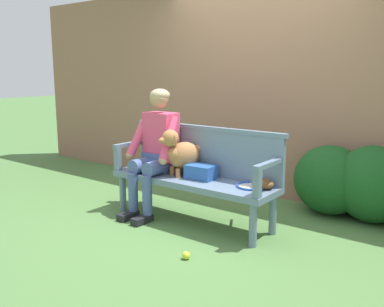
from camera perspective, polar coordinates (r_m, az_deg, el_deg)
The scene contains 14 objects.
ground_plane at distance 4.39m, azimuth -0.00°, elevation -9.04°, with size 40.00×40.00×0.00m, color #4C753D.
brick_garden_fence at distance 5.32m, azimuth 9.40°, elevation 8.49°, with size 8.00×0.30×2.56m, color #936651.
hedge_bush_mid_right at distance 4.63m, azimuth 22.99°, elevation -3.81°, with size 0.76×0.62×0.78m, color #194C1E.
hedge_bush_far_right at distance 4.74m, azimuth 17.98°, elevation -3.38°, with size 0.77×0.66×0.74m, color #194C1E.
garden_bench at distance 4.27m, azimuth -0.00°, elevation -4.07°, with size 1.77×0.49×0.45m.
bench_backrest at distance 4.37m, azimuth 1.72°, elevation 0.49°, with size 1.81×0.06×0.50m.
bench_armrest_left_end at distance 4.70m, azimuth -8.86°, elevation 0.45°, with size 0.06×0.49×0.28m.
bench_armrest_right_end at distance 3.69m, azimuth 9.65°, elevation -2.48°, with size 0.06×0.49×0.28m.
person_seated at distance 4.48m, azimuth -4.82°, elevation 0.95°, with size 0.56×0.65×1.32m.
dog_on_bench at distance 4.31m, azimuth -1.56°, elevation 0.14°, with size 0.34×0.47×0.48m.
tennis_racket at distance 4.00m, azimuth 7.99°, elevation -4.20°, with size 0.41×0.57×0.03m.
baseball_glove at distance 3.93m, azimuth 9.40°, elevation -3.98°, with size 0.22×0.17×0.09m, color brown.
sports_bag at distance 4.21m, azimuth 1.21°, elevation -2.47°, with size 0.28×0.20×0.14m, color #2856A3.
tennis_ball at distance 3.56m, azimuth -0.78°, elevation -13.46°, with size 0.07×0.07×0.07m, color #CCDB33.
Camera 1 is at (2.50, -3.28, 1.51)m, focal length 39.92 mm.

